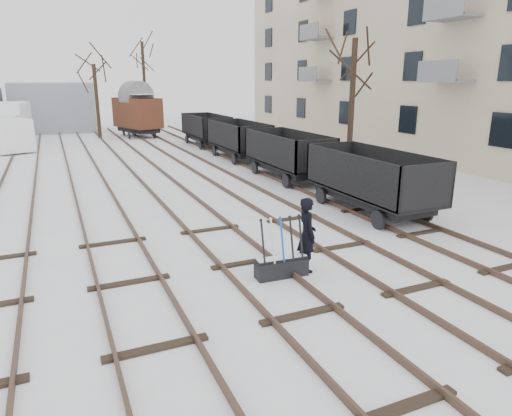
{
  "coord_description": "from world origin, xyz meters",
  "views": [
    {
      "loc": [
        -4.28,
        -7.28,
        4.66
      ],
      "look_at": [
        0.7,
        3.94,
        1.2
      ],
      "focal_mm": 32.0,
      "sensor_mm": 36.0,
      "label": 1
    }
  ],
  "objects_px": {
    "ground_frame": "(281,266)",
    "box_van_wagon": "(137,112)",
    "lorry": "(9,124)",
    "panel_van": "(5,134)",
    "worker": "(307,235)",
    "freight_wagon_a": "(371,189)"
  },
  "relations": [
    {
      "from": "ground_frame",
      "to": "box_van_wagon",
      "type": "xyz_separation_m",
      "value": [
        1.93,
        30.49,
        1.79
      ]
    },
    {
      "from": "ground_frame",
      "to": "lorry",
      "type": "xyz_separation_m",
      "value": [
        -7.6,
        28.72,
        1.29
      ]
    },
    {
      "from": "panel_van",
      "to": "worker",
      "type": "bearing_deg",
      "value": -92.33
    },
    {
      "from": "worker",
      "to": "freight_wagon_a",
      "type": "height_order",
      "value": "freight_wagon_a"
    },
    {
      "from": "ground_frame",
      "to": "worker",
      "type": "distance_m",
      "value": 1.01
    },
    {
      "from": "freight_wagon_a",
      "to": "box_van_wagon",
      "type": "xyz_separation_m",
      "value": [
        -3.58,
        26.74,
        1.22
      ]
    },
    {
      "from": "ground_frame",
      "to": "freight_wagon_a",
      "type": "height_order",
      "value": "freight_wagon_a"
    },
    {
      "from": "lorry",
      "to": "panel_van",
      "type": "xyz_separation_m",
      "value": [
        -0.11,
        -2.79,
        -0.43
      ]
    },
    {
      "from": "worker",
      "to": "lorry",
      "type": "relative_size",
      "value": 0.27
    },
    {
      "from": "box_van_wagon",
      "to": "panel_van",
      "type": "distance_m",
      "value": 10.7
    },
    {
      "from": "ground_frame",
      "to": "box_van_wagon",
      "type": "bearing_deg",
      "value": 88.76
    },
    {
      "from": "freight_wagon_a",
      "to": "box_van_wagon",
      "type": "bearing_deg",
      "value": 97.63
    },
    {
      "from": "worker",
      "to": "box_van_wagon",
      "type": "height_order",
      "value": "box_van_wagon"
    },
    {
      "from": "freight_wagon_a",
      "to": "box_van_wagon",
      "type": "height_order",
      "value": "box_van_wagon"
    },
    {
      "from": "ground_frame",
      "to": "panel_van",
      "type": "distance_m",
      "value": 27.07
    },
    {
      "from": "worker",
      "to": "panel_van",
      "type": "relative_size",
      "value": 0.35
    },
    {
      "from": "worker",
      "to": "lorry",
      "type": "distance_m",
      "value": 29.82
    },
    {
      "from": "worker",
      "to": "panel_van",
      "type": "distance_m",
      "value": 27.18
    },
    {
      "from": "worker",
      "to": "box_van_wagon",
      "type": "xyz_separation_m",
      "value": [
        1.18,
        30.39,
        1.12
      ]
    },
    {
      "from": "ground_frame",
      "to": "panel_van",
      "type": "relative_size",
      "value": 0.27
    },
    {
      "from": "worker",
      "to": "lorry",
      "type": "xyz_separation_m",
      "value": [
        -8.35,
        28.62,
        0.63
      ]
    },
    {
      "from": "freight_wagon_a",
      "to": "lorry",
      "type": "relative_size",
      "value": 0.79
    }
  ]
}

